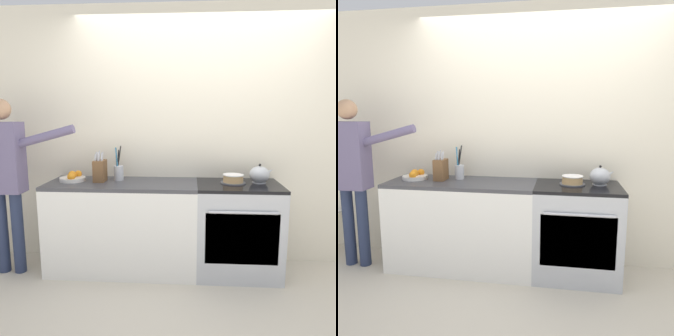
{
  "view_description": "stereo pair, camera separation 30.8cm",
  "coord_description": "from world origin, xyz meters",
  "views": [
    {
      "loc": [
        -0.1,
        -2.77,
        1.55
      ],
      "look_at": [
        -0.31,
        0.26,
        1.03
      ],
      "focal_mm": 35.0,
      "sensor_mm": 36.0,
      "label": 1
    },
    {
      "loc": [
        0.2,
        -2.73,
        1.55
      ],
      "look_at": [
        -0.31,
        0.26,
        1.03
      ],
      "focal_mm": 35.0,
      "sensor_mm": 36.0,
      "label": 2
    }
  ],
  "objects": [
    {
      "name": "ground_plane",
      "position": [
        0.0,
        0.0,
        0.0
      ],
      "size": [
        16.0,
        16.0,
        0.0
      ],
      "primitive_type": "plane",
      "color": "beige"
    },
    {
      "name": "wall_back",
      "position": [
        0.0,
        0.6,
        1.3
      ],
      "size": [
        8.0,
        0.04,
        2.6
      ],
      "color": "silver",
      "rests_on": "ground_plane"
    },
    {
      "name": "counter_cabinet",
      "position": [
        -0.76,
        0.29,
        0.44
      ],
      "size": [
        1.45,
        0.58,
        0.88
      ],
      "color": "white",
      "rests_on": "ground_plane"
    },
    {
      "name": "stove_range",
      "position": [
        0.36,
        0.29,
        0.44
      ],
      "size": [
        0.79,
        0.61,
        0.88
      ],
      "color": "#B7BABF",
      "rests_on": "ground_plane"
    },
    {
      "name": "layer_cake",
      "position": [
        0.31,
        0.33,
        0.92
      ],
      "size": [
        0.24,
        0.24,
        0.08
      ],
      "color": "#4C4C51",
      "rests_on": "stove_range"
    },
    {
      "name": "tea_kettle",
      "position": [
        0.56,
        0.36,
        0.96
      ],
      "size": [
        0.23,
        0.19,
        0.18
      ],
      "color": "#B7BABF",
      "rests_on": "stove_range"
    },
    {
      "name": "knife_block",
      "position": [
        -0.98,
        0.32,
        0.99
      ],
      "size": [
        0.1,
        0.17,
        0.3
      ],
      "color": "brown",
      "rests_on": "counter_cabinet"
    },
    {
      "name": "utensil_crock",
      "position": [
        -0.81,
        0.4,
        0.97
      ],
      "size": [
        0.09,
        0.09,
        0.34
      ],
      "color": "#B7BABF",
      "rests_on": "counter_cabinet"
    },
    {
      "name": "fruit_bowl",
      "position": [
        -1.25,
        0.32,
        0.92
      ],
      "size": [
        0.25,
        0.25,
        0.1
      ],
      "color": "silver",
      "rests_on": "counter_cabinet"
    },
    {
      "name": "person_baker",
      "position": [
        -1.83,
        0.15,
        1.0
      ],
      "size": [
        0.94,
        0.2,
        1.68
      ],
      "rotation": [
        0.0,
        0.0,
        -0.09
      ],
      "color": "#283351",
      "rests_on": "ground_plane"
    }
  ]
}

